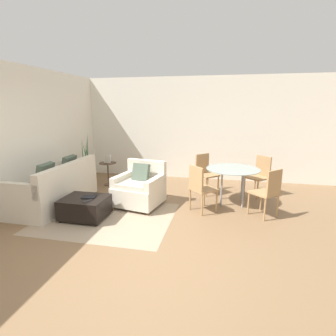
{
  "coord_description": "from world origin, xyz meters",
  "views": [
    {
      "loc": [
        1.07,
        -3.34,
        1.96
      ],
      "look_at": [
        -0.01,
        1.72,
        0.75
      ],
      "focal_mm": 28.0,
      "sensor_mm": 36.0,
      "label": 1
    }
  ],
  "objects_px": {
    "book_stack": "(89,197)",
    "dining_table": "(233,173)",
    "couch": "(56,190)",
    "dining_chair_far_right": "(260,173)",
    "tv_remote_primary": "(87,201)",
    "dining_chair_near_right": "(268,190)",
    "potted_plant": "(88,174)",
    "armchair": "(140,188)",
    "ottoman": "(85,207)",
    "side_table": "(108,169)",
    "dining_chair_far_left": "(205,171)",
    "picture_frame": "(107,159)",
    "dining_chair_near_left": "(200,186)"
  },
  "relations": [
    {
      "from": "armchair",
      "to": "picture_frame",
      "type": "relative_size",
      "value": 4.98
    },
    {
      "from": "ottoman",
      "to": "potted_plant",
      "type": "distance_m",
      "value": 2.21
    },
    {
      "from": "potted_plant",
      "to": "dining_chair_near_right",
      "type": "distance_m",
      "value": 4.4
    },
    {
      "from": "book_stack",
      "to": "dining_chair_near_left",
      "type": "distance_m",
      "value": 2.04
    },
    {
      "from": "dining_table",
      "to": "dining_chair_far_left",
      "type": "distance_m",
      "value": 0.87
    },
    {
      "from": "dining_chair_far_right",
      "to": "book_stack",
      "type": "bearing_deg",
      "value": -148.72
    },
    {
      "from": "book_stack",
      "to": "dining_chair_far_left",
      "type": "height_order",
      "value": "dining_chair_far_left"
    },
    {
      "from": "dining_chair_far_left",
      "to": "dining_chair_far_right",
      "type": "relative_size",
      "value": 1.0
    },
    {
      "from": "potted_plant",
      "to": "side_table",
      "type": "xyz_separation_m",
      "value": [
        0.55,
        0.04,
        0.13
      ]
    },
    {
      "from": "book_stack",
      "to": "tv_remote_primary",
      "type": "xyz_separation_m",
      "value": [
        0.07,
        -0.19,
        -0.0
      ]
    },
    {
      "from": "couch",
      "to": "dining_chair_near_right",
      "type": "bearing_deg",
      "value": 3.36
    },
    {
      "from": "armchair",
      "to": "dining_table",
      "type": "xyz_separation_m",
      "value": [
        1.83,
        0.52,
        0.3
      ]
    },
    {
      "from": "dining_chair_far_left",
      "to": "side_table",
      "type": "bearing_deg",
      "value": 178.61
    },
    {
      "from": "dining_chair_near_left",
      "to": "dining_chair_near_right",
      "type": "xyz_separation_m",
      "value": [
        1.22,
        0.0,
        0.0
      ]
    },
    {
      "from": "armchair",
      "to": "dining_chair_near_right",
      "type": "height_order",
      "value": "dining_chair_near_right"
    },
    {
      "from": "potted_plant",
      "to": "dining_chair_near_left",
      "type": "bearing_deg",
      "value": -22.29
    },
    {
      "from": "book_stack",
      "to": "dining_table",
      "type": "height_order",
      "value": "dining_table"
    },
    {
      "from": "dining_chair_near_left",
      "to": "dining_chair_near_right",
      "type": "bearing_deg",
      "value": 0.0
    },
    {
      "from": "couch",
      "to": "dining_table",
      "type": "distance_m",
      "value": 3.61
    },
    {
      "from": "tv_remote_primary",
      "to": "dining_chair_far_right",
      "type": "relative_size",
      "value": 0.18
    },
    {
      "from": "book_stack",
      "to": "picture_frame",
      "type": "relative_size",
      "value": 1.32
    },
    {
      "from": "side_table",
      "to": "dining_chair_far_left",
      "type": "distance_m",
      "value": 2.45
    },
    {
      "from": "armchair",
      "to": "dining_chair_near_right",
      "type": "bearing_deg",
      "value": -2.15
    },
    {
      "from": "picture_frame",
      "to": "dining_chair_far_right",
      "type": "height_order",
      "value": "dining_chair_far_right"
    },
    {
      "from": "tv_remote_primary",
      "to": "dining_chair_near_right",
      "type": "distance_m",
      "value": 3.18
    },
    {
      "from": "dining_chair_near_left",
      "to": "dining_chair_far_right",
      "type": "relative_size",
      "value": 1.0
    },
    {
      "from": "ottoman",
      "to": "dining_chair_far_right",
      "type": "relative_size",
      "value": 0.86
    },
    {
      "from": "potted_plant",
      "to": "tv_remote_primary",
      "type": "bearing_deg",
      "value": -61.1
    },
    {
      "from": "tv_remote_primary",
      "to": "picture_frame",
      "type": "height_order",
      "value": "picture_frame"
    },
    {
      "from": "tv_remote_primary",
      "to": "dining_chair_far_left",
      "type": "distance_m",
      "value": 2.79
    },
    {
      "from": "armchair",
      "to": "ottoman",
      "type": "relative_size",
      "value": 1.29
    },
    {
      "from": "couch",
      "to": "dining_chair_near_right",
      "type": "relative_size",
      "value": 2.16
    },
    {
      "from": "tv_remote_primary",
      "to": "dining_chair_far_right",
      "type": "height_order",
      "value": "dining_chair_far_right"
    },
    {
      "from": "armchair",
      "to": "dining_table",
      "type": "distance_m",
      "value": 1.92
    },
    {
      "from": "armchair",
      "to": "dining_chair_near_right",
      "type": "relative_size",
      "value": 1.11
    },
    {
      "from": "couch",
      "to": "dining_chair_far_right",
      "type": "height_order",
      "value": "couch"
    },
    {
      "from": "ottoman",
      "to": "dining_table",
      "type": "height_order",
      "value": "dining_table"
    },
    {
      "from": "ottoman",
      "to": "side_table",
      "type": "height_order",
      "value": "side_table"
    },
    {
      "from": "ottoman",
      "to": "potted_plant",
      "type": "height_order",
      "value": "potted_plant"
    },
    {
      "from": "tv_remote_primary",
      "to": "dining_chair_near_left",
      "type": "height_order",
      "value": "dining_chair_near_left"
    },
    {
      "from": "picture_frame",
      "to": "dining_chair_far_right",
      "type": "bearing_deg",
      "value": -0.93
    },
    {
      "from": "dining_table",
      "to": "side_table",
      "type": "bearing_deg",
      "value": 167.69
    },
    {
      "from": "picture_frame",
      "to": "book_stack",
      "type": "bearing_deg",
      "value": -74.76
    },
    {
      "from": "dining_chair_far_right",
      "to": "picture_frame",
      "type": "bearing_deg",
      "value": 179.07
    },
    {
      "from": "couch",
      "to": "ottoman",
      "type": "relative_size",
      "value": 2.52
    },
    {
      "from": "ottoman",
      "to": "tv_remote_primary",
      "type": "xyz_separation_m",
      "value": [
        0.14,
        -0.15,
        0.18
      ]
    },
    {
      "from": "tv_remote_primary",
      "to": "potted_plant",
      "type": "height_order",
      "value": "potted_plant"
    },
    {
      "from": "potted_plant",
      "to": "picture_frame",
      "type": "bearing_deg",
      "value": 4.47
    },
    {
      "from": "book_stack",
      "to": "dining_chair_near_right",
      "type": "relative_size",
      "value": 0.29
    },
    {
      "from": "ottoman",
      "to": "potted_plant",
      "type": "xyz_separation_m",
      "value": [
        -1.02,
        1.96,
        0.07
      ]
    }
  ]
}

